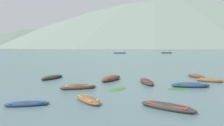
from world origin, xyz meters
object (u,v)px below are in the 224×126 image
Objects in this scene: rowboat_5 at (210,80)px; rowboat_8 at (190,85)px; rowboat_7 at (197,76)px; rowboat_10 at (52,77)px; rowboat_0 at (27,104)px; rowboat_11 at (88,100)px; rowboat_3 at (147,82)px; rowboat_4 at (168,107)px; ferry_1 at (120,53)px; rowboat_1 at (111,78)px; rowboat_6 at (78,87)px; ferry_0 at (167,53)px.

rowboat_5 is 0.78× the size of rowboat_8.
rowboat_7 is 20.84m from rowboat_10.
rowboat_7 is 8.29m from rowboat_8.
rowboat_0 is 4.63m from rowboat_11.
rowboat_3 is 1.13× the size of rowboat_4.
ferry_1 reaches higher than rowboat_5.
rowboat_1 reaches higher than rowboat_0.
rowboat_11 is (-10.64, -6.21, -0.04)m from rowboat_8.
rowboat_8 is at bearing -116.48° from rowboat_7.
rowboat_10 is at bearing 171.24° from rowboat_1.
rowboat_10 is (-4.80, 7.09, 0.00)m from rowboat_6.
rowboat_3 is at bearing 152.13° from rowboat_8.
ferry_0 is at bearing 72.81° from rowboat_11.
rowboat_3 is at bearing -171.46° from rowboat_5.
rowboat_3 is 9.61m from rowboat_7.
rowboat_5 is (18.99, 11.00, 0.04)m from rowboat_0.
ferry_1 reaches higher than rowboat_1.
rowboat_11 is at bearing -99.37° from rowboat_1.
ferry_0 and ferry_1 have the same top height.
rowboat_1 is 1.07× the size of rowboat_3.
rowboat_3 is 10.56m from rowboat_11.
rowboat_0 is at bearing 175.17° from rowboat_4.
ferry_1 is at bearing -173.70° from ferry_0.
rowboat_11 is at bearing -62.24° from rowboat_10.
rowboat_8 reaches higher than rowboat_6.
ferry_1 reaches higher than rowboat_7.
rowboat_3 is at bearing 54.26° from rowboat_11.
rowboat_8 is 1.02× the size of rowboat_10.
rowboat_1 is 11.15m from rowboat_11.
ferry_1 is (12.14, 138.04, 0.30)m from rowboat_0.
rowboat_6 is 1.16× the size of rowboat_7.
ferry_0 is at bearing 77.06° from rowboat_7.
rowboat_11 is 0.45× the size of ferry_0.
rowboat_5 is 134.19m from ferry_0.
rowboat_0 is 0.79× the size of rowboat_8.
rowboat_0 is 0.37× the size of ferry_1.
rowboat_1 is at bearing -168.13° from rowboat_7.
rowboat_7 is 123.42m from ferry_1.
rowboat_7 is at bearing 43.55° from rowboat_11.
rowboat_0 is at bearing -165.31° from rowboat_11.
rowboat_11 is at bearing -72.30° from rowboat_6.
rowboat_7 is 0.80× the size of rowboat_8.
rowboat_8 reaches higher than rowboat_7.
rowboat_5 is (12.69, -1.17, -0.06)m from rowboat_1.
rowboat_10 is 1.19× the size of rowboat_11.
rowboat_1 is 6.77m from rowboat_6.
rowboat_6 is 1.13× the size of rowboat_11.
ferry_1 is at bearing 93.10° from rowboat_7.
rowboat_8 reaches higher than rowboat_0.
rowboat_6 is 0.51× the size of ferry_0.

